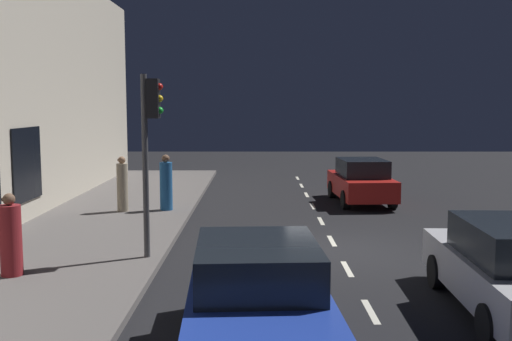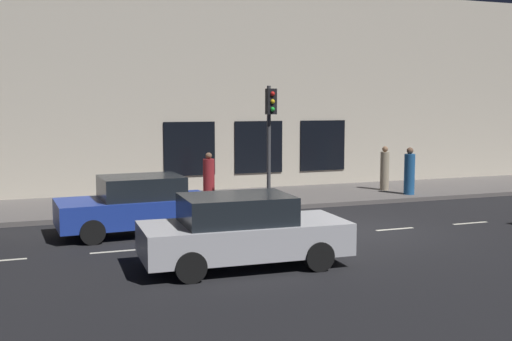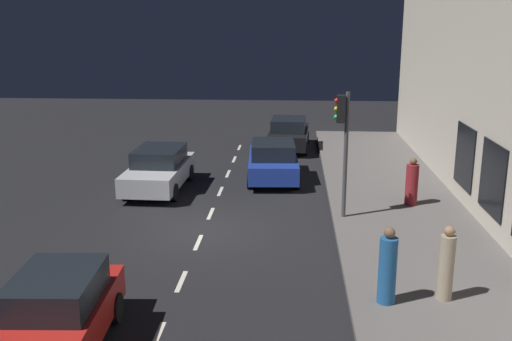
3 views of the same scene
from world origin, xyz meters
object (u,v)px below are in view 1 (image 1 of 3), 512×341
(parked_car_3, at_px, (361,181))
(pedestrian_2, at_px, (122,186))
(pedestrian_1, at_px, (166,185))
(parked_car_0, at_px, (258,300))
(traffic_light, at_px, (150,130))
(pedestrian_0, at_px, (11,238))

(parked_car_3, distance_m, pedestrian_2, 8.26)
(pedestrian_1, bearing_deg, parked_car_0, 77.15)
(traffic_light, xyz_separation_m, pedestrian_1, (0.58, -5.83, -1.97))
(traffic_light, distance_m, pedestrian_1, 6.18)
(traffic_light, bearing_deg, pedestrian_1, -84.30)
(parked_car_0, relative_size, pedestrian_1, 2.41)
(traffic_light, xyz_separation_m, pedestrian_2, (1.91, -5.58, -1.98))
(parked_car_3, distance_m, pedestrian_1, 6.92)
(parked_car_0, distance_m, pedestrian_1, 11.01)
(parked_car_3, distance_m, pedestrian_0, 12.68)
(traffic_light, relative_size, pedestrian_1, 2.25)
(traffic_light, bearing_deg, pedestrian_2, -71.10)
(traffic_light, height_order, pedestrian_0, traffic_light)
(pedestrian_2, bearing_deg, pedestrian_1, -84.01)
(parked_car_3, height_order, pedestrian_0, pedestrian_0)
(pedestrian_2, bearing_deg, parked_car_0, -162.55)
(pedestrian_0, relative_size, pedestrian_1, 0.92)
(traffic_light, distance_m, pedestrian_0, 3.53)
(parked_car_0, bearing_deg, pedestrian_1, -77.77)
(pedestrian_0, height_order, pedestrian_1, pedestrian_1)
(parked_car_0, distance_m, parked_car_3, 13.32)
(traffic_light, distance_m, parked_car_3, 10.23)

